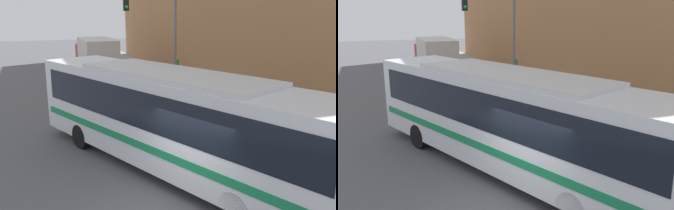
% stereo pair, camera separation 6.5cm
% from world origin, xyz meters
% --- Properties ---
extents(sidewalk, '(3.17, 70.00, 0.14)m').
position_xyz_m(sidewalk, '(6.08, 20.00, 0.07)').
color(sidewalk, gray).
rests_on(sidewalk, ground_plane).
extents(building_facade, '(6.00, 33.69, 11.43)m').
position_xyz_m(building_facade, '(10.67, 17.85, 5.71)').
color(building_facade, '#B27A4C').
rests_on(building_facade, ground_plane).
extents(city_bus, '(6.93, 12.42, 3.28)m').
position_xyz_m(city_bus, '(0.88, 2.37, 1.88)').
color(city_bus, silver).
rests_on(city_bus, ground_plane).
extents(delivery_truck, '(2.41, 7.20, 2.93)m').
position_xyz_m(delivery_truck, '(1.93, 21.87, 1.60)').
color(delivery_truck, silver).
rests_on(delivery_truck, ground_plane).
extents(fire_hydrant, '(0.26, 0.34, 0.79)m').
position_xyz_m(fire_hydrant, '(5.10, 5.25, 0.53)').
color(fire_hydrant, gold).
rests_on(fire_hydrant, sidewalk).
extents(traffic_light_pole, '(3.28, 0.35, 5.96)m').
position_xyz_m(traffic_light_pole, '(4.20, 13.09, 4.18)').
color(traffic_light_pole, slate).
rests_on(traffic_light_pole, sidewalk).
extents(parking_meter, '(0.14, 0.14, 1.30)m').
position_xyz_m(parking_meter, '(5.10, 9.22, 1.02)').
color(parking_meter, slate).
rests_on(parking_meter, sidewalk).
extents(pedestrian_near_corner, '(0.34, 0.34, 1.84)m').
position_xyz_m(pedestrian_near_corner, '(6.39, 15.69, 1.09)').
color(pedestrian_near_corner, slate).
rests_on(pedestrian_near_corner, sidewalk).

